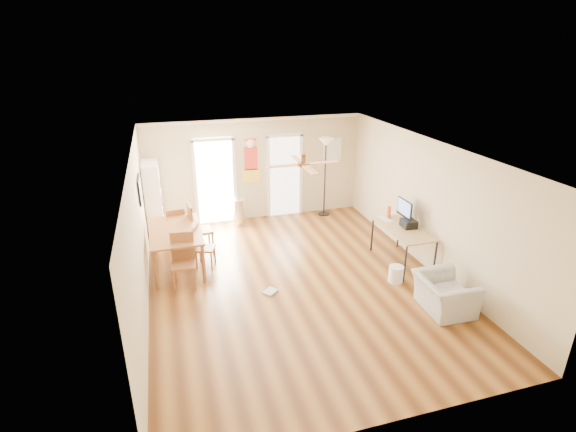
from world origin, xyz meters
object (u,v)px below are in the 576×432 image
object	(u,v)px
dining_chair_right_a	(201,228)
dining_chair_far	(176,227)
dining_chair_near	(183,262)
armchair	(444,294)
dining_table	(177,249)
wastebasket_a	(396,274)
trash_can	(239,212)
bookshelf	(154,200)
printer	(409,224)
dining_chair_right_b	(205,246)
computer_desk	(402,246)
torchiere_lamp	(325,178)

from	to	relation	value
dining_chair_right_a	dining_chair_far	world-z (taller)	dining_chair_right_a
dining_chair_near	armchair	xyz separation A→B (m)	(4.22, -2.04, -0.21)
dining_table	dining_chair_far	world-z (taller)	dining_chair_far
wastebasket_a	trash_can	bearing A→B (deg)	123.02
bookshelf	trash_can	distance (m)	2.09
bookshelf	printer	world-z (taller)	bookshelf
armchair	dining_chair_right_b	bearing A→B (deg)	56.10
computer_desk	printer	bearing A→B (deg)	9.53
dining_chair_right_a	armchair	distance (m)	5.12
dining_chair_near	armchair	size ratio (longest dim) A/B	1.10
computer_desk	trash_can	bearing A→B (deg)	133.72
bookshelf	torchiere_lamp	distance (m)	4.32
dining_chair_right_b	dining_chair_far	size ratio (longest dim) A/B	0.94
dining_chair_right_a	torchiere_lamp	world-z (taller)	torchiere_lamp
trash_can	wastebasket_a	bearing A→B (deg)	-56.98
dining_chair_far	wastebasket_a	world-z (taller)	dining_chair_far
trash_can	printer	world-z (taller)	printer
computer_desk	printer	world-z (taller)	printer
dining_chair_right_a	dining_table	bearing A→B (deg)	132.16
bookshelf	dining_chair_right_a	xyz separation A→B (m)	(0.95, -1.12, -0.34)
dining_chair_far	dining_table	bearing A→B (deg)	81.52
dining_chair_near	trash_can	xyz separation A→B (m)	(1.53, 2.71, -0.19)
dining_table	dining_chair_near	distance (m)	0.82
torchiere_lamp	dining_chair_near	bearing A→B (deg)	-144.62
bookshelf	dining_chair_right_a	bearing A→B (deg)	-38.93
dining_chair_right_a	dining_chair_right_b	size ratio (longest dim) A/B	1.24
printer	dining_chair_right_b	bearing A→B (deg)	170.37
dining_chair_right_b	wastebasket_a	size ratio (longest dim) A/B	2.76
printer	computer_desk	bearing A→B (deg)	-166.28
trash_can	printer	bearing A→B (deg)	-44.94
dining_chair_right_b	dining_chair_near	world-z (taller)	dining_chair_near
trash_can	armchair	xyz separation A→B (m)	(2.69, -4.75, -0.02)
dining_chair_right_a	trash_can	xyz separation A→B (m)	(1.06, 1.28, -0.23)
bookshelf	wastebasket_a	distance (m)	5.68
dining_table	printer	xyz separation A→B (m)	(4.60, -1.09, 0.45)
dining_chair_near	torchiere_lamp	distance (m)	4.73
torchiere_lamp	wastebasket_a	bearing A→B (deg)	-88.68
trash_can	dining_chair_near	bearing A→B (deg)	-119.49
printer	dining_chair_right_a	bearing A→B (deg)	161.34
bookshelf	torchiere_lamp	bearing A→B (deg)	13.16
dining_chair_far	printer	distance (m)	5.04
bookshelf	dining_chair_right_b	world-z (taller)	bookshelf
dining_chair_right_b	printer	world-z (taller)	printer
dining_table	torchiere_lamp	size ratio (longest dim) A/B	0.81
dining_chair_near	trash_can	size ratio (longest dim) A/B	1.58
dining_table	dining_chair_near	size ratio (longest dim) A/B	1.60
dining_table	printer	size ratio (longest dim) A/B	5.37
printer	wastebasket_a	world-z (taller)	printer
dining_chair_right_a	trash_can	distance (m)	1.68
dining_chair_far	armchair	world-z (taller)	dining_chair_far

